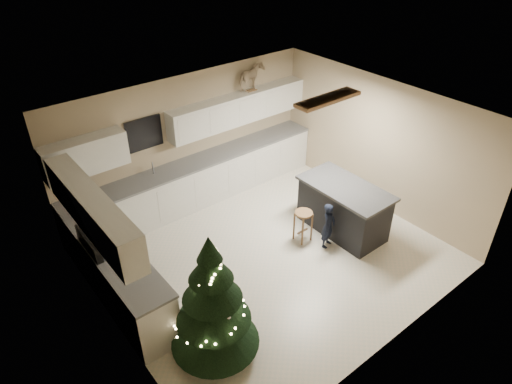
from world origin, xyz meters
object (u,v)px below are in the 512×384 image
(bar_stool, at_px, (303,219))
(christmas_tree, at_px, (213,308))
(rocking_horse, at_px, (251,77))
(island, at_px, (343,208))
(toddler, at_px, (328,226))

(bar_stool, distance_m, christmas_tree, 2.83)
(christmas_tree, distance_m, rocking_horse, 4.96)
(island, xyz_separation_m, christmas_tree, (-3.41, -0.78, 0.35))
(christmas_tree, relative_size, toddler, 2.29)
(toddler, bearing_deg, rocking_horse, 60.07)
(island, xyz_separation_m, bar_stool, (-0.79, 0.24, -0.02))
(island, distance_m, rocking_horse, 3.17)
(bar_stool, xyz_separation_m, rocking_horse, (0.70, 2.37, 1.82))
(christmas_tree, relative_size, rocking_horse, 3.03)
(toddler, bearing_deg, island, -4.65)
(island, bearing_deg, rocking_horse, 91.98)
(toddler, bearing_deg, bar_stool, 100.19)
(bar_stool, xyz_separation_m, toddler, (0.23, -0.39, -0.02))
(island, xyz_separation_m, toddler, (-0.56, -0.16, -0.04))
(bar_stool, relative_size, christmas_tree, 0.30)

